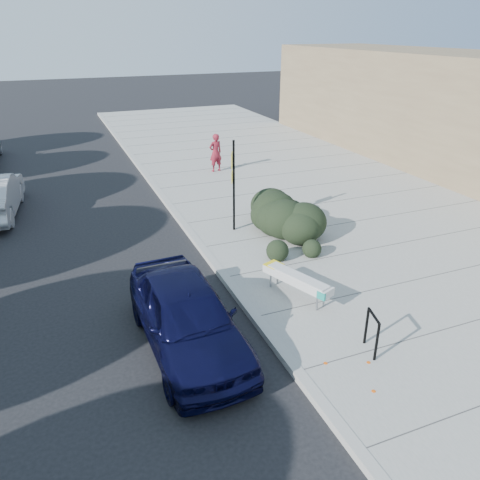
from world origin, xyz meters
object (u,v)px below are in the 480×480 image
(sign_post, at_px, (233,181))
(pedestrian, at_px, (216,153))
(bike_rack, at_px, (372,329))
(sedan_navy, at_px, (187,316))
(bench, at_px, (297,279))

(sign_post, bearing_deg, pedestrian, 99.35)
(bike_rack, relative_size, sign_post, 0.30)
(sedan_navy, bearing_deg, sign_post, 58.07)
(bench, xyz_separation_m, sedan_navy, (-2.96, -0.71, 0.14))
(sedan_navy, bearing_deg, bench, 12.17)
(sedan_navy, bearing_deg, pedestrian, 66.62)
(bench, xyz_separation_m, pedestrian, (1.81, 11.08, 0.39))
(bench, distance_m, bike_rack, 2.49)
(bench, relative_size, pedestrian, 1.16)
(bench, height_order, pedestrian, pedestrian)
(bench, height_order, sign_post, sign_post)
(sign_post, distance_m, sedan_navy, 6.09)
(bike_rack, relative_size, sedan_navy, 0.20)
(pedestrian, bearing_deg, sign_post, 64.97)
(bike_rack, height_order, sign_post, sign_post)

